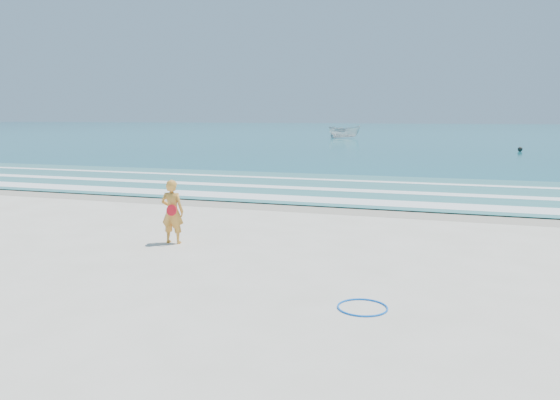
% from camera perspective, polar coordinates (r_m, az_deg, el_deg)
% --- Properties ---
extents(ground, '(400.00, 400.00, 0.00)m').
position_cam_1_polar(ground, '(10.31, -6.95, -8.78)').
color(ground, silver).
rests_on(ground, ground).
extents(wet_sand, '(400.00, 2.40, 0.00)m').
position_cam_1_polar(wet_sand, '(18.63, 4.90, -0.79)').
color(wet_sand, '#B2A893').
rests_on(wet_sand, ground).
extents(ocean, '(400.00, 190.00, 0.04)m').
position_cam_1_polar(ocean, '(114.00, 16.27, 6.94)').
color(ocean, '#19727F').
rests_on(ocean, ground).
extents(shallow, '(400.00, 10.00, 0.01)m').
position_cam_1_polar(shallow, '(23.46, 7.74, 1.26)').
color(shallow, '#59B7AD').
rests_on(shallow, ocean).
extents(foam_near, '(400.00, 1.40, 0.01)m').
position_cam_1_polar(foam_near, '(19.87, 5.77, -0.05)').
color(foam_near, white).
rests_on(foam_near, shallow).
extents(foam_mid, '(400.00, 0.90, 0.01)m').
position_cam_1_polar(foam_mid, '(22.68, 7.37, 1.03)').
color(foam_mid, white).
rests_on(foam_mid, shallow).
extents(foam_far, '(400.00, 0.60, 0.01)m').
position_cam_1_polar(foam_far, '(25.91, 8.76, 1.97)').
color(foam_far, white).
rests_on(foam_far, shallow).
extents(hoop, '(0.96, 0.96, 0.03)m').
position_cam_1_polar(hoop, '(9.15, 8.61, -11.03)').
color(hoop, blue).
rests_on(hoop, ground).
extents(boat, '(4.50, 1.93, 1.70)m').
position_cam_1_polar(boat, '(74.95, 6.75, 7.09)').
color(boat, silver).
rests_on(boat, ocean).
extents(buoy, '(0.40, 0.40, 0.40)m').
position_cam_1_polar(buoy, '(51.03, 23.80, 4.88)').
color(buoy, black).
rests_on(buoy, ocean).
extents(woman, '(0.60, 0.43, 1.57)m').
position_cam_1_polar(woman, '(13.56, -11.18, -1.19)').
color(woman, orange).
rests_on(woman, ground).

